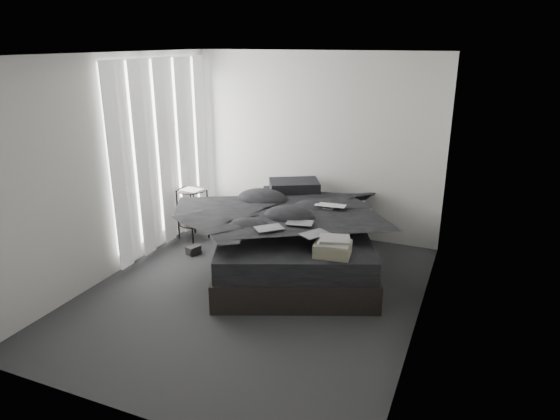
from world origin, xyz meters
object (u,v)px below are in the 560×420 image
at_px(bed, 293,255).
at_px(laptop, 329,201).
at_px(side_stand, 193,214).
at_px(box_lower, 332,291).

relative_size(bed, laptop, 6.24).
bearing_deg(bed, laptop, 7.50).
relative_size(bed, side_stand, 3.26).
distance_m(side_stand, box_lower, 2.63).
height_order(laptop, side_stand, laptop).
bearing_deg(box_lower, bed, 135.76).
relative_size(laptop, box_lower, 0.90).
distance_m(bed, laptop, 0.83).
bearing_deg(laptop, bed, -154.50).
relative_size(bed, box_lower, 5.61).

